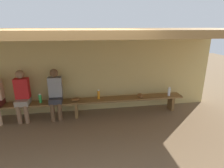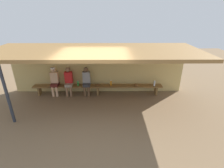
# 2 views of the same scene
# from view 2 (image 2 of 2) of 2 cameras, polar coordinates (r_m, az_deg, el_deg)

# --- Properties ---
(ground_plane) EXTENTS (24.00, 24.00, 0.00)m
(ground_plane) POSITION_cam_2_polar(r_m,az_deg,el_deg) (6.63, -5.74, -9.74)
(ground_plane) COLOR brown
(back_wall) EXTENTS (8.00, 0.20, 2.20)m
(back_wall) POSITION_cam_2_polar(r_m,az_deg,el_deg) (7.94, -4.86, 5.01)
(back_wall) COLOR tan
(back_wall) RESTS_ON ground
(dugout_roof) EXTENTS (8.00, 2.80, 0.12)m
(dugout_roof) POSITION_cam_2_polar(r_m,az_deg,el_deg) (6.38, -6.05, 11.10)
(dugout_roof) COLOR olive
(dugout_roof) RESTS_ON back_wall
(support_post) EXTENTS (0.10, 0.10, 2.20)m
(support_post) POSITION_cam_2_polar(r_m,az_deg,el_deg) (6.56, -32.38, -3.04)
(support_post) COLOR #2D333D
(support_post) RESTS_ON ground
(bench) EXTENTS (6.00, 0.36, 0.46)m
(bench) POSITION_cam_2_polar(r_m,az_deg,el_deg) (7.79, -4.91, -1.03)
(bench) COLOR brown
(bench) RESTS_ON ground
(player_middle) EXTENTS (0.34, 0.42, 1.34)m
(player_middle) POSITION_cam_2_polar(r_m,az_deg,el_deg) (8.05, -19.12, 1.31)
(player_middle) COLOR #591E19
(player_middle) RESTS_ON ground
(player_in_red) EXTENTS (0.34, 0.42, 1.34)m
(player_in_red) POSITION_cam_2_polar(r_m,az_deg,el_deg) (7.71, -8.75, 1.28)
(player_in_red) COLOR #333338
(player_in_red) RESTS_ON ground
(player_leftmost) EXTENTS (0.34, 0.42, 1.34)m
(player_leftmost) POSITION_cam_2_polar(r_m,az_deg,el_deg) (7.87, -14.64, 1.24)
(player_leftmost) COLOR gray
(player_leftmost) RESTS_ON ground
(water_bottle_clear) EXTENTS (0.08, 0.08, 0.26)m
(water_bottle_clear) POSITION_cam_2_polar(r_m,az_deg,el_deg) (7.90, 14.36, 0.21)
(water_bottle_clear) COLOR silver
(water_bottle_clear) RESTS_ON bench
(water_bottle_blue) EXTENTS (0.07, 0.07, 0.26)m
(water_bottle_blue) POSITION_cam_2_polar(r_m,az_deg,el_deg) (7.72, -0.36, 0.42)
(water_bottle_blue) COLOR orange
(water_bottle_blue) RESTS_ON bench
(water_bottle_orange) EXTENTS (0.08, 0.08, 0.24)m
(water_bottle_orange) POSITION_cam_2_polar(r_m,az_deg,el_deg) (7.85, -11.57, 0.25)
(water_bottle_orange) COLOR green
(water_bottle_orange) RESTS_ON bench
(baseball_glove_worn) EXTENTS (0.26, 0.21, 0.09)m
(baseball_glove_worn) POSITION_cam_2_polar(r_m,az_deg,el_deg) (7.72, -5.00, -0.31)
(baseball_glove_worn) COLOR brown
(baseball_glove_worn) RESTS_ON bench
(baseball_glove_dark_brown) EXTENTS (0.19, 0.26, 0.09)m
(baseball_glove_dark_brown) POSITION_cam_2_polar(r_m,az_deg,el_deg) (7.79, 8.27, -0.26)
(baseball_glove_dark_brown) COLOR brown
(baseball_glove_dark_brown) RESTS_ON bench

